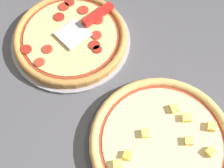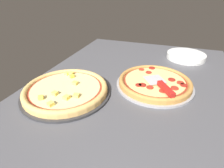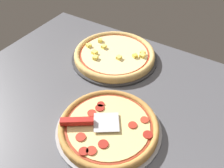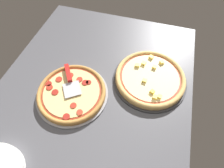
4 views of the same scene
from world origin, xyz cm
name	(u,v)px [view 4 (image 4 of 4)]	position (x,y,z in cm)	size (l,w,h in cm)	color
ground_plane	(90,99)	(0.00, 0.00, -1.80)	(136.61, 99.79, 3.60)	#4C4C51
pizza_pan_front	(72,94)	(0.95, -8.84, 0.50)	(36.24, 36.24, 1.00)	#939399
pizza_front	(72,92)	(0.95, -8.86, 2.38)	(34.07, 34.07, 2.73)	#B77F3D
pizza_pan_back	(150,80)	(-18.92, 27.25, 0.50)	(39.00, 39.00, 1.00)	#2D2D30
pizza_back	(150,77)	(-18.93, 27.25, 2.47)	(36.66, 36.66, 3.55)	#DBAD60
serving_spatula	(69,77)	(-6.09, -12.83, 4.50)	(19.15, 15.30, 2.00)	#B7B7BC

